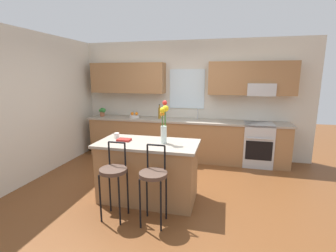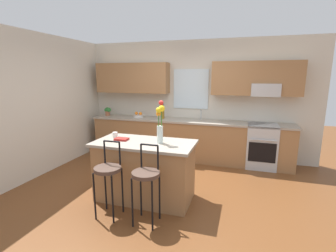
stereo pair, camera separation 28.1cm
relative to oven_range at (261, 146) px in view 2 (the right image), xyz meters
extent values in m
plane|color=brown|center=(-1.60, -1.68, -0.46)|extent=(14.00, 14.00, 0.00)
cube|color=beige|center=(-4.16, -1.38, 0.89)|extent=(0.12, 4.60, 2.70)
cube|color=beige|center=(-1.60, 0.38, 0.89)|extent=(5.60, 0.12, 2.70)
cube|color=#996B42|center=(-3.01, 0.15, 1.39)|extent=(1.79, 0.34, 0.70)
cube|color=#996B42|center=(-0.20, 0.15, 1.39)|extent=(1.79, 0.34, 0.70)
cube|color=silver|center=(-1.60, 0.31, 1.14)|extent=(0.82, 0.03, 0.90)
cube|color=#B7BABC|center=(0.00, 0.12, 1.16)|extent=(0.56, 0.36, 0.26)
cube|color=#996B42|center=(-1.60, 0.02, -0.02)|extent=(4.50, 0.60, 0.88)
cube|color=#9E9384|center=(-1.60, 0.02, 0.44)|extent=(4.56, 0.64, 0.04)
cube|color=#B7BABC|center=(-1.33, 0.02, 0.39)|extent=(0.54, 0.38, 0.11)
cylinder|color=#B7BABC|center=(-1.33, 0.18, 0.57)|extent=(0.02, 0.02, 0.22)
cylinder|color=#B7BABC|center=(-1.33, 0.12, 0.68)|extent=(0.02, 0.12, 0.02)
cube|color=#B7BABC|center=(0.00, 0.00, 0.00)|extent=(0.60, 0.60, 0.92)
cube|color=black|center=(0.00, -0.29, -0.06)|extent=(0.52, 0.02, 0.40)
cylinder|color=#B7BABC|center=(0.00, -0.33, 0.20)|extent=(0.50, 0.02, 0.02)
cube|color=#996B42|center=(-1.81, -2.00, -0.02)|extent=(1.45, 0.70, 0.88)
cube|color=#9E9384|center=(-1.81, -2.00, 0.44)|extent=(1.53, 0.78, 0.04)
cylinder|color=black|center=(-2.22, -2.75, -0.13)|extent=(0.02, 0.02, 0.66)
cylinder|color=black|center=(-1.95, -2.75, -0.13)|extent=(0.02, 0.02, 0.66)
cylinder|color=black|center=(-2.22, -2.48, -0.13)|extent=(0.02, 0.02, 0.66)
cylinder|color=black|center=(-1.95, -2.48, -0.13)|extent=(0.02, 0.02, 0.66)
cylinder|color=#4C382D|center=(-2.09, -2.61, 0.23)|extent=(0.36, 0.36, 0.05)
cylinder|color=black|center=(-2.21, -2.48, 0.41)|extent=(0.02, 0.02, 0.32)
cylinder|color=black|center=(-1.97, -2.48, 0.41)|extent=(0.02, 0.02, 0.32)
cylinder|color=black|center=(-2.09, -2.48, 0.57)|extent=(0.23, 0.02, 0.02)
cylinder|color=black|center=(-1.67, -2.75, -0.13)|extent=(0.02, 0.02, 0.66)
cylinder|color=black|center=(-1.40, -2.75, -0.13)|extent=(0.02, 0.02, 0.66)
cylinder|color=black|center=(-1.67, -2.48, -0.13)|extent=(0.02, 0.02, 0.66)
cylinder|color=black|center=(-1.40, -2.48, -0.13)|extent=(0.02, 0.02, 0.66)
cylinder|color=#4C382D|center=(-1.54, -2.61, 0.23)|extent=(0.36, 0.36, 0.05)
cylinder|color=black|center=(-1.66, -2.48, 0.41)|extent=(0.02, 0.02, 0.32)
cylinder|color=black|center=(-1.42, -2.48, 0.41)|extent=(0.02, 0.02, 0.32)
cylinder|color=black|center=(-1.54, -2.48, 0.57)|extent=(0.23, 0.02, 0.02)
cylinder|color=silver|center=(-1.56, -1.99, 0.59)|extent=(0.09, 0.09, 0.26)
cylinder|color=#3D722D|center=(-1.54, -1.98, 0.76)|extent=(0.01, 0.01, 0.44)
sphere|color=yellow|center=(-1.54, -1.98, 0.98)|extent=(0.09, 0.09, 0.09)
cylinder|color=#3D722D|center=(-1.56, -1.95, 0.80)|extent=(0.01, 0.01, 0.52)
sphere|color=red|center=(-1.56, -1.95, 1.06)|extent=(0.07, 0.07, 0.07)
cylinder|color=#3D722D|center=(-1.58, -1.99, 0.72)|extent=(0.01, 0.01, 0.36)
sphere|color=orange|center=(-1.58, -1.99, 0.90)|extent=(0.07, 0.07, 0.07)
cylinder|color=#3D722D|center=(-1.57, -2.02, 0.75)|extent=(0.01, 0.01, 0.42)
sphere|color=yellow|center=(-1.57, -2.02, 0.96)|extent=(0.08, 0.08, 0.08)
cylinder|color=silver|center=(-2.37, -1.90, 0.51)|extent=(0.08, 0.08, 0.09)
cube|color=maroon|center=(-2.19, -2.01, 0.48)|extent=(0.20, 0.15, 0.03)
cylinder|color=silver|center=(-2.82, 0.02, 0.49)|extent=(0.24, 0.24, 0.06)
sphere|color=orange|center=(-2.76, 0.02, 0.56)|extent=(0.08, 0.08, 0.08)
sphere|color=orange|center=(-2.87, 0.02, 0.56)|extent=(0.08, 0.08, 0.08)
cylinder|color=olive|center=(-2.19, 0.02, 0.59)|extent=(0.06, 0.06, 0.26)
cylinder|color=olive|center=(-2.19, 0.02, 0.75)|extent=(0.03, 0.03, 0.07)
cylinder|color=black|center=(-2.19, 0.02, 0.79)|extent=(0.03, 0.03, 0.02)
cylinder|color=#9E5B3D|center=(-3.66, 0.02, 0.52)|extent=(0.11, 0.11, 0.11)
sphere|color=#2D7A33|center=(-3.66, 0.02, 0.63)|extent=(0.08, 0.08, 0.08)
sphere|color=#2D7A33|center=(-3.70, 0.03, 0.60)|extent=(0.10, 0.10, 0.10)
sphere|color=#2D7A33|center=(-3.62, 0.01, 0.61)|extent=(0.12, 0.12, 0.12)
camera|label=1|loc=(-0.67, -5.37, 1.44)|focal=26.01mm
camera|label=2|loc=(-0.40, -5.29, 1.44)|focal=26.01mm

